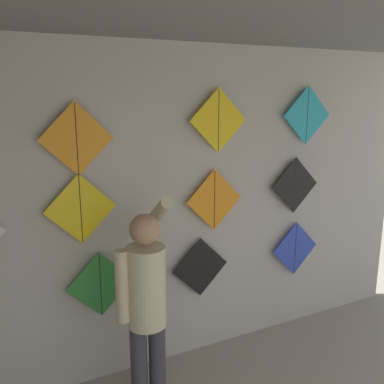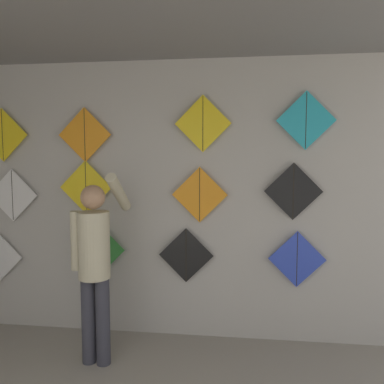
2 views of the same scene
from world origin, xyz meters
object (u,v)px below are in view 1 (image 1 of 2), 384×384
Objects in this scene: kite_5 at (81,209)px; kite_10 at (218,120)px; kite_9 at (76,139)px; kite_3 at (295,248)px; shopkeeper at (146,301)px; kite_1 at (101,284)px; kite_7 at (295,185)px; kite_11 at (307,115)px; kite_6 at (214,200)px; kite_2 at (200,267)px.

kite_10 is (1.20, 0.00, 0.63)m from kite_5.
kite_9 is at bearing 0.00° from kite_5.
kite_3 is 1.00× the size of kite_10.
shopkeeper is 3.08× the size of kite_1.
kite_9 reaches higher than kite_5.
kite_5 is 1.00× the size of kite_7.
kite_1 is 2.43m from kite_11.
kite_5 is 1.00× the size of kite_10.
kite_5 is 0.53m from kite_9.
kite_9 reaches higher than kite_3.
kite_6 is at bearing 180.00° from kite_11.
kite_7 is 1.00× the size of kite_9.
shopkeeper reaches higher than kite_3.
shopkeeper is 0.93m from kite_2.
kite_1 reaches higher than kite_3.
kite_5 reaches higher than kite_6.
kite_5 reaches higher than kite_2.
kite_1 is 1.00× the size of kite_3.
kite_1 is 1.19m from kite_9.
kite_6 is 1.00× the size of kite_9.
kite_10 is 0.97m from kite_11.
kite_11 is (1.87, 0.56, 1.22)m from shopkeeper.
kite_9 reaches higher than kite_6.
kite_1 is 1.00× the size of kite_7.
kite_11 reaches higher than kite_7.
shopkeeper is 1.28m from kite_9.
shopkeeper is at bearing -162.41° from kite_7.
kite_10 is (0.03, 0.00, 0.69)m from kite_6.
kite_3 is 1.13m from kite_6.
kite_5 is at bearing 180.00° from kite_7.
kite_9 is at bearing 180.00° from kite_10.
kite_6 is (1.05, 0.00, 0.58)m from kite_1.
kite_1 is 1.00× the size of kite_10.
kite_1 is at bearing 180.00° from kite_11.
kite_2 is 1.00× the size of kite_5.
kite_2 is at bearing 0.00° from kite_1.
shopkeeper is at bearing -148.04° from kite_10.
kite_10 is at bearing 0.00° from kite_1.
kite_3 is 1.00× the size of kite_6.
shopkeeper is 0.86m from kite_5.
kite_7 is (1.77, 0.56, 0.55)m from shopkeeper.
kite_11 reaches higher than kite_10.
kite_5 is 1.17m from kite_6.
kite_11 is at bearing 0.00° from kite_9.
kite_10 reaches higher than kite_5.
kite_6 is (0.14, 0.00, 0.61)m from kite_2.
kite_5 is 1.36m from kite_10.
kite_11 is (1.14, 0.00, 1.33)m from kite_2.
kite_2 is 1.75m from kite_11.
kite_9 is (-0.30, 0.56, 1.11)m from shopkeeper.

